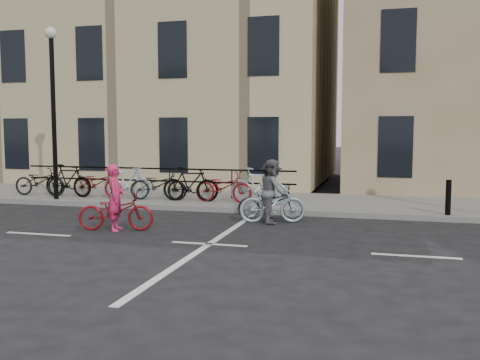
% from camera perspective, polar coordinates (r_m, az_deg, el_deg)
% --- Properties ---
extents(ground, '(120.00, 120.00, 0.00)m').
position_cam_1_polar(ground, '(10.94, -3.30, -6.87)').
color(ground, black).
rests_on(ground, ground).
extents(sidewalk, '(46.00, 4.00, 0.15)m').
position_cam_1_polar(sidewalk, '(17.89, -9.44, -1.86)').
color(sidewalk, slate).
rests_on(sidewalk, ground).
extents(building_west, '(20.00, 10.00, 10.00)m').
position_cam_1_polar(building_west, '(26.40, -13.29, 11.45)').
color(building_west, tan).
rests_on(building_west, sidewalk).
extents(lamp_post, '(0.36, 0.36, 5.28)m').
position_cam_1_polar(lamp_post, '(17.62, -19.34, 8.92)').
color(lamp_post, black).
rests_on(lamp_post, sidewalk).
extents(bollard_east, '(0.14, 0.14, 0.90)m').
position_cam_1_polar(bollard_east, '(14.59, 21.33, -1.74)').
color(bollard_east, black).
rests_on(bollard_east, sidewalk).
extents(parked_bikes, '(9.35, 1.23, 1.05)m').
position_cam_1_polar(parked_bikes, '(16.91, -10.41, -0.35)').
color(parked_bikes, black).
rests_on(parked_bikes, sidewalk).
extents(cyclist_pink, '(1.82, 1.02, 1.54)m').
position_cam_1_polar(cyclist_pink, '(12.63, -13.11, -2.88)').
color(cyclist_pink, maroon).
rests_on(cyclist_pink, ground).
extents(cyclist_grey, '(1.71, 0.91, 1.59)m').
position_cam_1_polar(cyclist_grey, '(13.31, 3.51, -1.85)').
color(cyclist_grey, '#94B3C2').
rests_on(cyclist_grey, ground).
extents(cyclist_dark, '(1.75, 1.03, 1.52)m').
position_cam_1_polar(cyclist_dark, '(13.73, 3.31, -1.82)').
color(cyclist_dark, black).
rests_on(cyclist_dark, ground).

